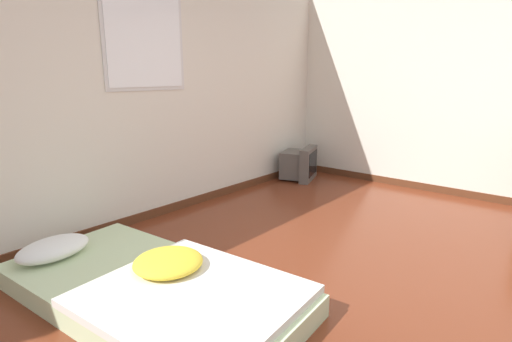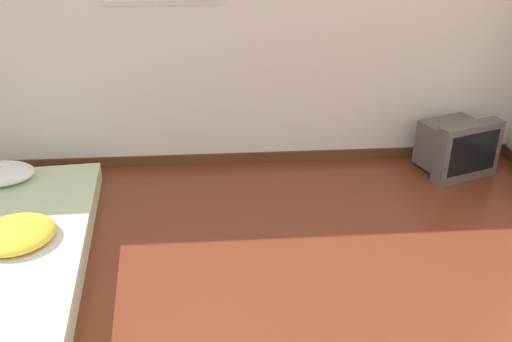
% 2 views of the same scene
% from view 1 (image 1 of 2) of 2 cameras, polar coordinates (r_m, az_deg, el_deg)
% --- Properties ---
extents(ground_plane, '(20.00, 20.00, 0.00)m').
position_cam_1_polar(ground_plane, '(2.86, 16.05, -17.35)').
color(ground_plane, maroon).
extents(wall_back, '(8.17, 0.08, 2.60)m').
position_cam_1_polar(wall_back, '(4.08, -16.18, 10.96)').
color(wall_back, silver).
rests_on(wall_back, ground_plane).
extents(wall_right, '(0.08, 7.23, 2.60)m').
position_cam_1_polar(wall_right, '(5.28, 30.36, 10.06)').
color(wall_right, silver).
rests_on(wall_right, ground_plane).
extents(mattress_bed, '(1.20, 2.16, 0.29)m').
position_cam_1_polar(mattress_bed, '(2.79, -14.92, -15.64)').
color(mattress_bed, beige).
rests_on(mattress_bed, ground_plane).
extents(crt_tv, '(0.61, 0.56, 0.46)m').
position_cam_1_polar(crt_tv, '(5.66, 6.24, 1.01)').
color(crt_tv, '#56514C').
rests_on(crt_tv, ground_plane).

